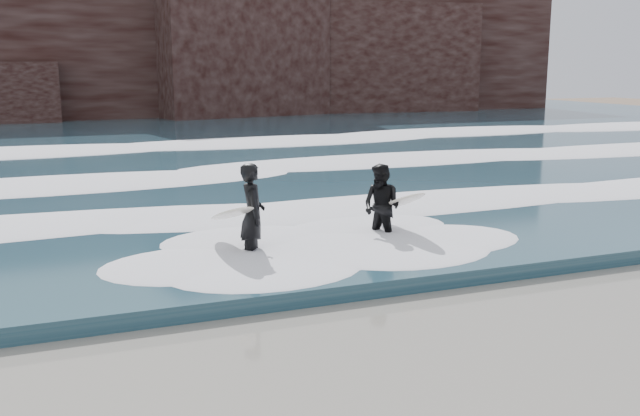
{
  "coord_description": "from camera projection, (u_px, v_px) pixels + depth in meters",
  "views": [
    {
      "loc": [
        -4.42,
        -7.15,
        3.83
      ],
      "look_at": [
        0.74,
        5.9,
        1.0
      ],
      "focal_mm": 40.0,
      "sensor_mm": 36.0,
      "label": 1
    }
  ],
  "objects": [
    {
      "name": "foam_mid",
      "position": [
        186.0,
        171.0,
        23.37
      ],
      "size": [
        60.0,
        4.0,
        0.24
      ],
      "primitive_type": "ellipsoid",
      "color": "white",
      "rests_on": "sea"
    },
    {
      "name": "headland",
      "position": [
        100.0,
        48.0,
        49.81
      ],
      "size": [
        70.0,
        9.0,
        10.0
      ],
      "primitive_type": "cube",
      "color": "black",
      "rests_on": "ground"
    },
    {
      "name": "foam_far",
      "position": [
        146.0,
        142.0,
        31.57
      ],
      "size": [
        60.0,
        4.8,
        0.3
      ],
      "primitive_type": "ellipsoid",
      "color": "white",
      "rests_on": "sea"
    },
    {
      "name": "surfer_right",
      "position": [
        384.0,
        206.0,
        14.97
      ],
      "size": [
        1.23,
        2.03,
        1.8
      ],
      "color": "black",
      "rests_on": "ground"
    },
    {
      "name": "foam_near",
      "position": [
        244.0,
        211.0,
        16.99
      ],
      "size": [
        60.0,
        3.2,
        0.2
      ],
      "primitive_type": "ellipsoid",
      "color": "white",
      "rests_on": "sea"
    },
    {
      "name": "sea",
      "position": [
        135.0,
        140.0,
        35.27
      ],
      "size": [
        90.0,
        52.0,
        0.3
      ],
      "primitive_type": "cube",
      "color": "#204050",
      "rests_on": "ground"
    },
    {
      "name": "ground",
      "position": [
        439.0,
        378.0,
        8.86
      ],
      "size": [
        120.0,
        120.0,
        0.0
      ],
      "primitive_type": "plane",
      "color": "#826247",
      "rests_on": "ground"
    },
    {
      "name": "surfer_left",
      "position": [
        249.0,
        214.0,
        13.67
      ],
      "size": [
        1.04,
        2.09,
        2.0
      ],
      "color": "black",
      "rests_on": "ground"
    }
  ]
}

